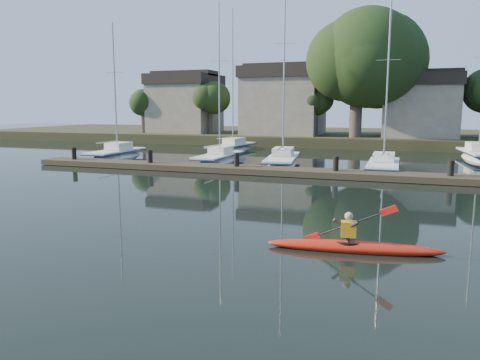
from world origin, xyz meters
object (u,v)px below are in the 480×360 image
(sailboat_2, at_px, (282,167))
(sailboat_5, at_px, (232,152))
(sailboat_0, at_px, (116,160))
(sailboat_7, at_px, (479,162))
(dock, at_px, (284,171))
(sailboat_3, at_px, (383,174))
(sailboat_1, at_px, (219,164))
(kayak, at_px, (353,245))

(sailboat_2, xyz_separation_m, sailboat_5, (-7.04, 8.89, 0.00))
(sailboat_0, relative_size, sailboat_7, 0.87)
(dock, height_order, sailboat_0, sailboat_0)
(dock, distance_m, sailboat_2, 5.00)
(dock, relative_size, sailboat_3, 2.87)
(dock, bearing_deg, sailboat_1, 140.90)
(dock, distance_m, sailboat_0, 15.67)
(kayak, xyz_separation_m, sailboat_0, (-20.27, 18.68, -0.38))
(dock, distance_m, sailboat_3, 6.63)
(dock, bearing_deg, sailboat_2, 105.49)
(sailboat_0, height_order, sailboat_5, sailboat_5)
(sailboat_5, bearing_deg, sailboat_7, 5.51)
(dock, xyz_separation_m, sailboat_5, (-8.37, 13.70, -0.38))
(sailboat_0, xyz_separation_m, sailboat_2, (13.56, -0.06, 0.01))
(dock, bearing_deg, sailboat_0, 161.89)
(dock, height_order, sailboat_7, sailboat_7)
(sailboat_3, xyz_separation_m, sailboat_7, (6.68, 9.40, -0.02))
(sailboat_0, bearing_deg, kayak, -43.13)
(sailboat_2, distance_m, sailboat_7, 15.84)
(kayak, relative_size, sailboat_7, 0.37)
(sailboat_3, bearing_deg, sailboat_5, 144.03)
(kayak, xyz_separation_m, sailboat_1, (-11.58, 18.86, -0.36))
(kayak, relative_size, sailboat_5, 0.35)
(sailboat_1, distance_m, sailboat_7, 20.05)
(dock, relative_size, sailboat_2, 2.41)
(sailboat_1, xyz_separation_m, sailboat_7, (18.34, 8.11, -0.03))
(kayak, relative_size, sailboat_2, 0.35)
(sailboat_2, distance_m, sailboat_5, 11.34)
(dock, xyz_separation_m, sailboat_2, (-1.33, 4.81, -0.38))
(sailboat_1, bearing_deg, sailboat_5, 103.88)
(sailboat_0, bearing_deg, dock, -18.57)
(dock, distance_m, sailboat_1, 8.00)
(kayak, relative_size, sailboat_1, 0.39)
(sailboat_0, distance_m, sailboat_2, 13.56)
(dock, relative_size, sailboat_0, 2.93)
(sailboat_1, relative_size, sailboat_5, 0.90)
(sailboat_2, bearing_deg, dock, -82.44)
(sailboat_1, bearing_deg, sailboat_3, -6.53)
(sailboat_1, height_order, sailboat_2, sailboat_2)
(kayak, bearing_deg, sailboat_0, 129.73)
(sailboat_3, bearing_deg, kayak, -90.48)
(sailboat_0, height_order, sailboat_7, sailboat_7)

